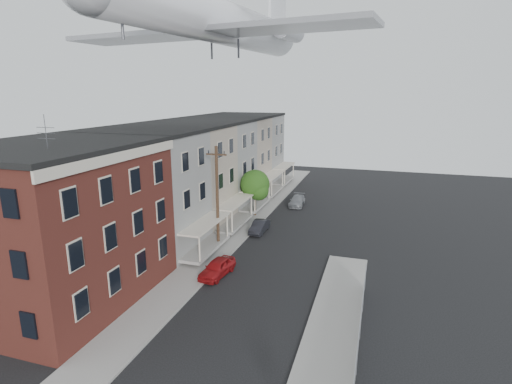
{
  "coord_description": "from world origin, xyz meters",
  "views": [
    {
      "loc": [
        7.34,
        -12.3,
        13.27
      ],
      "look_at": [
        0.91,
        8.24,
        7.9
      ],
      "focal_mm": 28.0,
      "sensor_mm": 36.0,
      "label": 1
    }
  ],
  "objects_px": {
    "street_tree": "(256,186)",
    "utility_pole": "(217,197)",
    "airplane": "(222,22)",
    "car_near": "(217,268)",
    "car_far": "(297,201)",
    "car_mid": "(260,226)"
  },
  "relations": [
    {
      "from": "airplane",
      "to": "car_far",
      "type": "bearing_deg",
      "value": 74.9
    },
    {
      "from": "utility_pole",
      "to": "airplane",
      "type": "distance_m",
      "value": 14.23
    },
    {
      "from": "car_far",
      "to": "car_mid",
      "type": "bearing_deg",
      "value": -101.77
    },
    {
      "from": "street_tree",
      "to": "car_far",
      "type": "relative_size",
      "value": 1.28
    },
    {
      "from": "car_far",
      "to": "airplane",
      "type": "distance_m",
      "value": 23.2
    },
    {
      "from": "street_tree",
      "to": "airplane",
      "type": "distance_m",
      "value": 17.44
    },
    {
      "from": "utility_pole",
      "to": "car_near",
      "type": "xyz_separation_m",
      "value": [
        2.0,
        -5.02,
        -4.04
      ]
    },
    {
      "from": "utility_pole",
      "to": "car_far",
      "type": "height_order",
      "value": "utility_pole"
    },
    {
      "from": "utility_pole",
      "to": "car_far",
      "type": "bearing_deg",
      "value": 76.25
    },
    {
      "from": "utility_pole",
      "to": "street_tree",
      "type": "xyz_separation_m",
      "value": [
        0.33,
        9.92,
        -1.22
      ]
    },
    {
      "from": "street_tree",
      "to": "airplane",
      "type": "xyz_separation_m",
      "value": [
        -0.27,
        -8.26,
        15.36
      ]
    },
    {
      "from": "car_near",
      "to": "car_mid",
      "type": "bearing_deg",
      "value": 96.47
    },
    {
      "from": "street_tree",
      "to": "utility_pole",
      "type": "bearing_deg",
      "value": -91.89
    },
    {
      "from": "car_mid",
      "to": "airplane",
      "type": "bearing_deg",
      "value": -121.57
    },
    {
      "from": "street_tree",
      "to": "airplane",
      "type": "height_order",
      "value": "airplane"
    },
    {
      "from": "street_tree",
      "to": "airplane",
      "type": "relative_size",
      "value": 0.18
    },
    {
      "from": "car_far",
      "to": "airplane",
      "type": "height_order",
      "value": "airplane"
    },
    {
      "from": "utility_pole",
      "to": "street_tree",
      "type": "bearing_deg",
      "value": 88.11
    },
    {
      "from": "car_near",
      "to": "car_mid",
      "type": "relative_size",
      "value": 1.06
    },
    {
      "from": "car_mid",
      "to": "airplane",
      "type": "distance_m",
      "value": 18.67
    },
    {
      "from": "car_far",
      "to": "airplane",
      "type": "relative_size",
      "value": 0.14
    },
    {
      "from": "car_mid",
      "to": "car_near",
      "type": "bearing_deg",
      "value": -90.45
    }
  ]
}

